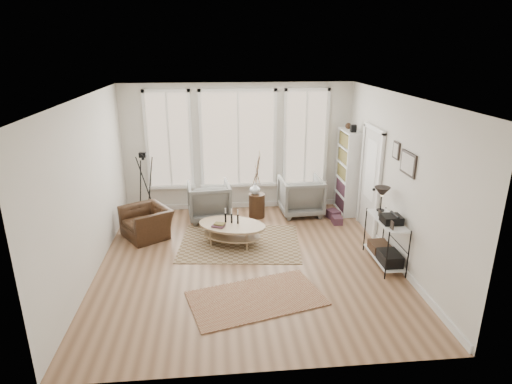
{
  "coord_description": "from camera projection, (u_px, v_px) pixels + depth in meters",
  "views": [
    {
      "loc": [
        -0.51,
        -6.82,
        3.66
      ],
      "look_at": [
        0.2,
        0.6,
        1.1
      ],
      "focal_mm": 30.0,
      "sensor_mm": 36.0,
      "label": 1
    }
  ],
  "objects": [
    {
      "name": "accent_chair",
      "position": [
        147.0,
        222.0,
        8.56
      ],
      "size": [
        1.22,
        1.19,
        0.6
      ],
      "primitive_type": "imported",
      "rotation": [
        0.0,
        0.0,
        -0.99
      ],
      "color": "#362114",
      "rests_on": "ground"
    },
    {
      "name": "armchair_right",
      "position": [
        301.0,
        196.0,
        9.69
      ],
      "size": [
        0.96,
        0.99,
        0.86
      ],
      "primitive_type": "imported",
      "rotation": [
        0.0,
        0.0,
        3.19
      ],
      "color": "slate",
      "rests_on": "ground"
    },
    {
      "name": "vase",
      "position": [
        255.0,
        188.0,
        9.46
      ],
      "size": [
        0.25,
        0.25,
        0.24
      ],
      "primitive_type": "imported",
      "rotation": [
        0.0,
        0.0,
        -0.06
      ],
      "color": "silver",
      "rests_on": "side_table"
    },
    {
      "name": "book_stack_near",
      "position": [
        333.0,
        214.0,
        9.54
      ],
      "size": [
        0.31,
        0.35,
        0.19
      ],
      "primitive_type": "cube",
      "rotation": [
        0.0,
        0.0,
        0.35
      ],
      "color": "maroon",
      "rests_on": "ground"
    },
    {
      "name": "rug_main",
      "position": [
        240.0,
        243.0,
        8.35
      ],
      "size": [
        2.46,
        1.95,
        0.01
      ],
      "primitive_type": "cube",
      "rotation": [
        0.0,
        0.0,
        -0.11
      ],
      "color": "brown",
      "rests_on": "ground"
    },
    {
      "name": "low_shelf",
      "position": [
        386.0,
        237.0,
        7.42
      ],
      "size": [
        0.38,
        1.08,
        1.3
      ],
      "color": "white",
      "rests_on": "ground"
    },
    {
      "name": "bay_window",
      "position": [
        238.0,
        141.0,
        9.68
      ],
      "size": [
        4.14,
        0.12,
        2.24
      ],
      "color": "tan",
      "rests_on": "ground"
    },
    {
      "name": "bookcase",
      "position": [
        347.0,
        172.0,
        9.66
      ],
      "size": [
        0.31,
        0.85,
        2.06
      ],
      "color": "white",
      "rests_on": "ground"
    },
    {
      "name": "side_table",
      "position": [
        257.0,
        186.0,
        9.41
      ],
      "size": [
        0.36,
        0.36,
        1.51
      ],
      "color": "#362114",
      "rests_on": "ground"
    },
    {
      "name": "coffee_table",
      "position": [
        232.0,
        228.0,
        8.22
      ],
      "size": [
        1.53,
        1.26,
        0.6
      ],
      "color": "#A18662",
      "rests_on": "ground"
    },
    {
      "name": "book_stack_far",
      "position": [
        337.0,
        220.0,
        9.24
      ],
      "size": [
        0.2,
        0.25,
        0.16
      ],
      "primitive_type": "cube",
      "rotation": [
        0.0,
        0.0,
        -0.01
      ],
      "color": "maroon",
      "rests_on": "ground"
    },
    {
      "name": "rug_runner",
      "position": [
        256.0,
        298.0,
        6.51
      ],
      "size": [
        2.21,
        1.59,
        0.01
      ],
      "primitive_type": "cube",
      "rotation": [
        0.0,
        0.0,
        0.27
      ],
      "color": "maroon",
      "rests_on": "ground"
    },
    {
      "name": "wall_art",
      "position": [
        405.0,
        160.0,
        7.02
      ],
      "size": [
        0.04,
        0.88,
        0.44
      ],
      "color": "black",
      "rests_on": "ground"
    },
    {
      "name": "room",
      "position": [
        249.0,
        185.0,
        7.21
      ],
      "size": [
        5.5,
        5.54,
        2.9
      ],
      "color": "#986F50",
      "rests_on": "ground"
    },
    {
      "name": "tripod_camera",
      "position": [
        146.0,
        188.0,
        9.39
      ],
      "size": [
        0.52,
        0.52,
        1.49
      ],
      "color": "black",
      "rests_on": "ground"
    },
    {
      "name": "door",
      "position": [
        370.0,
        178.0,
        8.6
      ],
      "size": [
        0.09,
        1.06,
        2.22
      ],
      "color": "silver",
      "rests_on": "ground"
    },
    {
      "name": "armchair_left",
      "position": [
        209.0,
        201.0,
        9.41
      ],
      "size": [
        0.98,
        1.01,
        0.83
      ],
      "primitive_type": "imported",
      "rotation": [
        0.0,
        0.0,
        3.25
      ],
      "color": "slate",
      "rests_on": "ground"
    }
  ]
}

